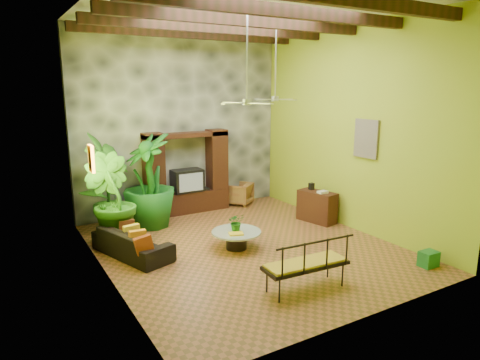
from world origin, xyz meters
TOP-DOWN VIEW (x-y plane):
  - ground at (0.00, 0.00)m, footprint 7.00×7.00m
  - ceiling at (0.00, 0.00)m, footprint 6.00×7.00m
  - back_wall at (0.00, 3.50)m, footprint 6.00×0.02m
  - left_wall at (-3.00, 0.00)m, footprint 0.02×7.00m
  - right_wall at (3.00, 0.00)m, footprint 0.02×7.00m
  - stone_accent_wall at (0.00, 3.44)m, footprint 5.98×0.10m
  - ceiling_beams at (0.00, 0.00)m, footprint 5.95×5.36m
  - entertainment_center at (0.00, 3.14)m, footprint 2.40×0.55m
  - ceiling_fan_front at (-0.20, -0.40)m, footprint 1.28×1.28m
  - ceiling_fan_back at (1.60, 1.20)m, footprint 1.28×1.28m
  - wall_art_mask at (-2.96, 1.00)m, footprint 0.06×0.32m
  - wall_art_painting at (2.96, -0.60)m, footprint 0.06×0.70m
  - sofa at (-2.30, 0.79)m, footprint 1.34×2.10m
  - wicker_armchair at (1.68, 3.11)m, footprint 1.00×1.01m
  - tall_plant_a at (-2.34, 2.55)m, footprint 1.50×1.54m
  - tall_plant_b at (-2.50, 1.61)m, footprint 1.45×1.47m
  - tall_plant_c at (-1.32, 2.47)m, footprint 1.46×1.46m
  - coffee_table at (-0.21, 0.01)m, footprint 1.09×1.09m
  - centerpiece_plant at (-0.19, 0.04)m, footprint 0.45×0.42m
  - yellow_tray at (-0.32, -0.17)m, footprint 0.36×0.30m
  - iron_bench at (-0.14, -2.36)m, footprint 1.58×0.66m
  - side_console at (2.59, 0.60)m, footprint 0.67×1.09m
  - green_bin at (2.59, -2.76)m, footprint 0.36×0.28m

SIDE VIEW (x-z plane):
  - ground at x=0.00m, z-range 0.00..0.00m
  - green_bin at x=2.59m, z-range 0.00..0.31m
  - coffee_table at x=-0.21m, z-range 0.06..0.46m
  - sofa at x=-2.30m, z-range 0.00..0.57m
  - wicker_armchair at x=1.68m, z-range 0.00..0.66m
  - side_console at x=2.59m, z-range 0.00..0.81m
  - yellow_tray at x=-0.32m, z-range 0.40..0.43m
  - iron_bench at x=-0.14m, z-range 0.25..0.82m
  - centerpiece_plant at x=-0.19m, z-range 0.40..0.80m
  - entertainment_center at x=0.00m, z-range -0.18..2.12m
  - tall_plant_b at x=-2.50m, z-range 0.00..2.08m
  - tall_plant_c at x=-1.32m, z-range 0.00..2.37m
  - tall_plant_a at x=-2.34m, z-range 0.00..2.44m
  - wall_art_mask at x=-2.96m, z-range 1.83..2.38m
  - wall_art_painting at x=2.96m, z-range 1.85..2.75m
  - back_wall at x=0.00m, z-range 0.00..5.00m
  - left_wall at x=-3.00m, z-range 0.00..5.00m
  - right_wall at x=3.00m, z-range 0.00..5.00m
  - stone_accent_wall at x=0.00m, z-range 0.01..4.99m
  - ceiling_fan_front at x=-0.20m, z-range 2.47..4.33m
  - ceiling_fan_back at x=1.60m, z-range 2.47..4.33m
  - ceiling_beams at x=0.00m, z-range 4.67..4.89m
  - ceiling at x=0.00m, z-range 4.99..5.01m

